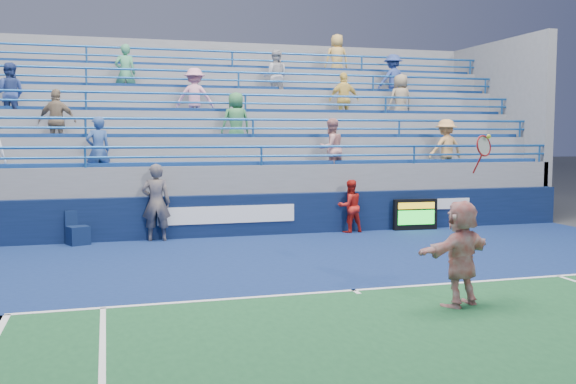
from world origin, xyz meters
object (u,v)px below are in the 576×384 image
object	(u,v)px
serve_speed_board	(415,215)
ball_girl	(350,206)
line_judge	(156,203)
judge_chair	(78,234)
tennis_player	(461,253)

from	to	relation	value
serve_speed_board	ball_girl	distance (m)	1.95
line_judge	judge_chair	bearing A→B (deg)	9.36
tennis_player	line_judge	bearing A→B (deg)	118.26
serve_speed_board	judge_chair	size ratio (longest dim) A/B	1.54
serve_speed_board	ball_girl	xyz separation A→B (m)	(-1.93, 0.09, 0.28)
tennis_player	serve_speed_board	bearing A→B (deg)	67.80
judge_chair	line_judge	bearing A→B (deg)	1.41
line_judge	ball_girl	size ratio (longest dim) A/B	1.34
line_judge	tennis_player	bearing A→B (deg)	126.21
judge_chair	tennis_player	distance (m)	9.58
ball_girl	serve_speed_board	bearing A→B (deg)	170.79
serve_speed_board	ball_girl	world-z (taller)	ball_girl
line_judge	ball_girl	bearing A→B (deg)	-171.80
judge_chair	tennis_player	xyz separation A→B (m)	(5.94, -7.50, 0.57)
judge_chair	line_judge	size ratio (longest dim) A/B	0.42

